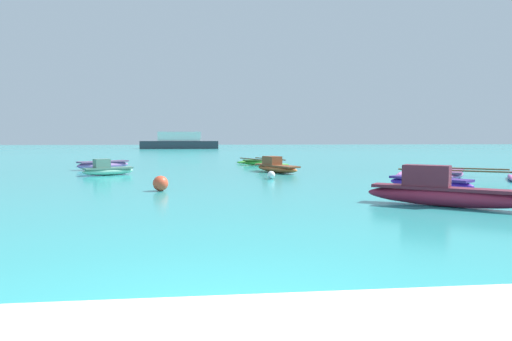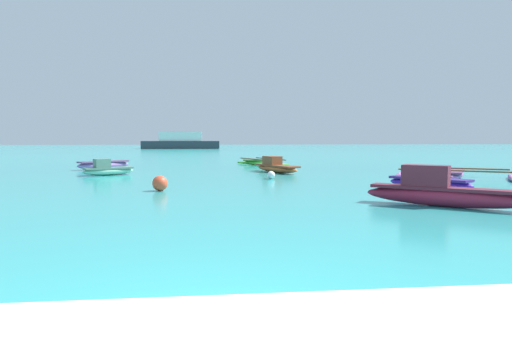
% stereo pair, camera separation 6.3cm
% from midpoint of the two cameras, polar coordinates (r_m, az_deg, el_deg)
% --- Properties ---
extents(moored_boat_0, '(3.45, 2.91, 1.02)m').
position_cam_midpoint_polar(moored_boat_0, '(12.26, 22.39, -2.51)').
color(moored_boat_0, maroon).
rests_on(moored_boat_0, ground_plane).
extents(moored_boat_1, '(2.25, 2.69, 0.40)m').
position_cam_midpoint_polar(moored_boat_1, '(16.06, 20.97, -1.47)').
color(moored_boat_1, '#5623B8').
rests_on(moored_boat_1, ground_plane).
extents(moored_boat_2, '(2.01, 3.47, 0.79)m').
position_cam_midpoint_polar(moored_boat_2, '(22.75, 2.59, 0.48)').
color(moored_boat_2, '#D0622E').
rests_on(moored_boat_2, ground_plane).
extents(moored_boat_3, '(2.36, 1.70, 0.76)m').
position_cam_midpoint_polar(moored_boat_3, '(22.03, -18.01, 0.13)').
color(moored_boat_3, '#87CFB0').
rests_on(moored_boat_3, ground_plane).
extents(moored_boat_4, '(2.73, 2.40, 0.47)m').
position_cam_midpoint_polar(moored_boat_4, '(26.22, -18.44, 0.70)').
color(moored_boat_4, '#9C67AE').
rests_on(moored_boat_4, ground_plane).
extents(moored_boat_5, '(5.22, 4.66, 0.40)m').
position_cam_midpoint_polar(moored_boat_5, '(21.28, 23.54, -0.36)').
color(moored_boat_5, '#A4559B').
rests_on(moored_boat_5, ground_plane).
extents(moored_boat_6, '(3.03, 4.40, 0.42)m').
position_cam_midpoint_polar(moored_boat_6, '(28.93, 0.83, 1.08)').
color(moored_boat_6, '#40942C').
rests_on(moored_boat_6, ground_plane).
extents(mooring_buoy_0, '(0.49, 0.49, 0.49)m').
position_cam_midpoint_polar(mooring_buoy_0, '(14.98, -11.79, -1.58)').
color(mooring_buoy_0, '#E54C2D').
rests_on(mooring_buoy_0, ground_plane).
extents(mooring_buoy_1, '(0.33, 0.33, 0.33)m').
position_cam_midpoint_polar(mooring_buoy_1, '(19.05, 2.00, -0.56)').
color(mooring_buoy_1, white).
rests_on(mooring_buoy_1, ground_plane).
extents(distant_ferry, '(12.62, 2.78, 2.78)m').
position_cam_midpoint_polar(distant_ferry, '(76.30, -9.36, 3.56)').
color(distant_ferry, '#2D333D').
rests_on(distant_ferry, ground_plane).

